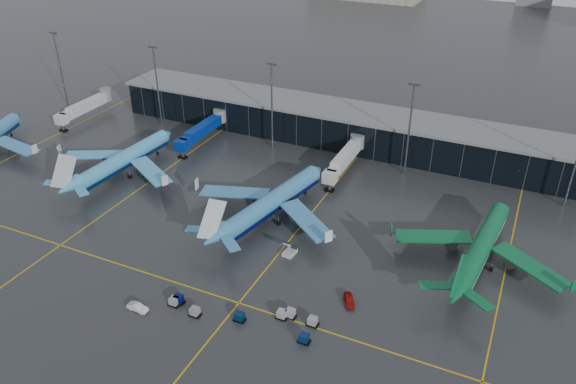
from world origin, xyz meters
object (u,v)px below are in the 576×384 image
at_px(airliner_aer_lingus, 484,235).
at_px(airliner_klm_near, 273,191).
at_px(baggage_carts, 246,315).
at_px(mobile_airstair, 290,251).
at_px(service_van_white, 138,307).
at_px(airliner_arkefly, 124,150).
at_px(service_van_red, 349,300).

bearing_deg(airliner_aer_lingus, airliner_klm_near, -170.69).
relative_size(baggage_carts, mobile_airstair, 8.23).
xyz_separation_m(airliner_aer_lingus, baggage_carts, (-36.36, -35.99, -5.83)).
height_order(airliner_aer_lingus, mobile_airstair, airliner_aer_lingus).
distance_m(airliner_klm_near, service_van_white, 41.53).
relative_size(mobile_airstair, service_van_white, 0.81).
bearing_deg(airliner_arkefly, airliner_aer_lingus, 3.09).
bearing_deg(service_van_white, service_van_red, -60.44).
distance_m(airliner_aer_lingus, service_van_white, 70.48).
bearing_deg(airliner_klm_near, baggage_carts, -60.92).
bearing_deg(mobile_airstair, airliner_klm_near, 133.60).
bearing_deg(mobile_airstair, service_van_white, -118.77).
relative_size(airliner_arkefly, service_van_white, 10.31).
distance_m(airliner_arkefly, service_van_red, 77.13).
relative_size(baggage_carts, service_van_white, 6.68).
height_order(airliner_arkefly, service_van_red, airliner_arkefly).
relative_size(airliner_klm_near, baggage_carts, 1.60).
distance_m(airliner_arkefly, airliner_aer_lingus, 93.29).
height_order(airliner_arkefly, airliner_aer_lingus, airliner_arkefly).
distance_m(airliner_aer_lingus, mobile_airstair, 40.51).
height_order(airliner_arkefly, baggage_carts, airliner_arkefly).
distance_m(airliner_klm_near, airliner_aer_lingus, 47.20).
bearing_deg(baggage_carts, airliner_klm_near, 107.88).
xyz_separation_m(airliner_aer_lingus, mobile_airstair, (-37.31, -14.68, -5.82)).
relative_size(airliner_aer_lingus, mobile_airstair, 12.45).
bearing_deg(airliner_klm_near, airliner_aer_lingus, 14.37).
relative_size(airliner_klm_near, service_van_white, 10.69).
bearing_deg(airliner_aer_lingus, mobile_airstair, -152.38).
bearing_deg(baggage_carts, airliner_aer_lingus, 44.71).
height_order(airliner_arkefly, service_van_white, airliner_arkefly).
xyz_separation_m(airliner_aer_lingus, service_van_red, (-20.47, -24.15, -5.84)).
height_order(airliner_arkefly, mobile_airstair, airliner_arkefly).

